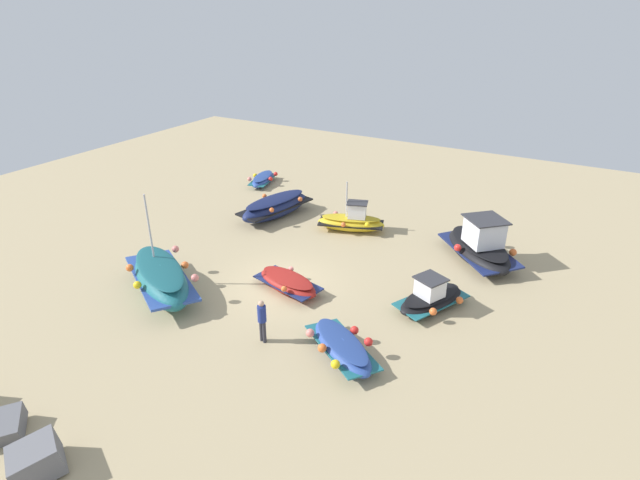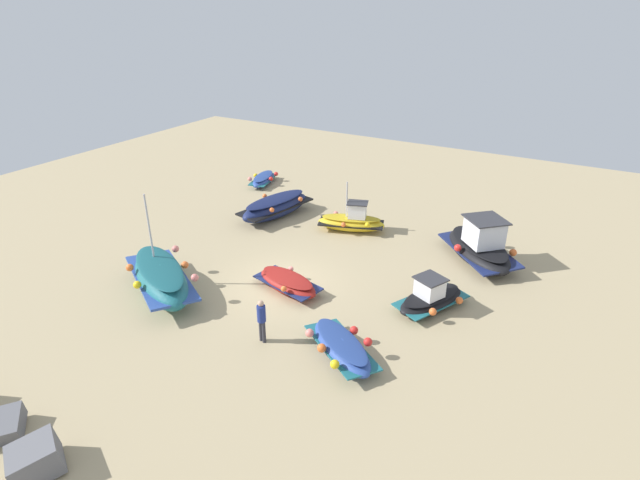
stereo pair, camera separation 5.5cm
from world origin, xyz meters
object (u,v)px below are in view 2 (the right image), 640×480
fishing_boat_4 (480,246)px  fishing_boat_7 (352,221)px  fishing_boat_5 (341,347)px  fishing_boat_0 (431,298)px  fishing_boat_2 (161,277)px  fishing_boat_6 (263,179)px  fishing_boat_1 (276,206)px  fishing_boat_3 (288,283)px  person_walking (262,318)px

fishing_boat_4 → fishing_boat_7: size_ratio=1.25×
fishing_boat_5 → fishing_boat_0: bearing=-77.0°
fishing_boat_2 → fishing_boat_6: 14.36m
fishing_boat_1 → fishing_boat_3: (-5.06, 6.50, -0.26)m
fishing_boat_2 → fishing_boat_4: (-11.00, -9.71, 0.02)m
fishing_boat_6 → person_walking: (-10.22, 14.29, 0.67)m
fishing_boat_0 → fishing_boat_3: 6.07m
fishing_boat_6 → fishing_boat_2: bearing=2.8°
fishing_boat_3 → fishing_boat_2: bearing=45.2°
fishing_boat_1 → fishing_boat_5: bearing=56.4°
fishing_boat_3 → fishing_boat_4: 9.43m
fishing_boat_2 → fishing_boat_7: 10.64m
fishing_boat_2 → fishing_boat_5: bearing=30.7°
person_walking → fishing_boat_2: bearing=-83.4°
fishing_boat_1 → fishing_boat_6: fishing_boat_1 is taller
person_walking → fishing_boat_7: bearing=-158.3°
fishing_boat_5 → fishing_boat_6: fishing_boat_5 is taller
fishing_boat_3 → fishing_boat_6: bearing=-37.0°
fishing_boat_7 → person_walking: (-1.58, 10.45, 0.47)m
fishing_boat_0 → fishing_boat_3: fishing_boat_0 is taller
fishing_boat_2 → fishing_boat_6: fishing_boat_2 is taller
fishing_boat_4 → fishing_boat_1: bearing=-131.9°
fishing_boat_2 → person_walking: (-5.73, 0.66, 0.28)m
fishing_boat_1 → fishing_boat_3: size_ratio=1.49×
fishing_boat_3 → fishing_boat_1: bearing=-39.0°
fishing_boat_1 → fishing_boat_6: 5.85m
fishing_boat_4 → fishing_boat_7: fishing_boat_7 is taller
fishing_boat_5 → fishing_boat_7: bearing=-31.6°
fishing_boat_0 → fishing_boat_6: bearing=-96.0°
fishing_boat_3 → fishing_boat_7: (0.39, -6.95, 0.18)m
fishing_boat_0 → fishing_boat_7: bearing=-104.7°
fishing_boat_5 → person_walking: (2.90, 0.68, 0.62)m
fishing_boat_0 → fishing_boat_5: (1.72, 4.55, -0.07)m
fishing_boat_5 → fishing_boat_4: bearing=-70.0°
fishing_boat_2 → fishing_boat_7: size_ratio=1.43×
fishing_boat_2 → fishing_boat_4: size_ratio=1.14×
fishing_boat_4 → person_walking: size_ratio=2.74×
person_walking → fishing_boat_0: bearing=151.6°
fishing_boat_2 → fishing_boat_6: bearing=138.7°
fishing_boat_0 → fishing_boat_7: size_ratio=0.92×
fishing_boat_3 → fishing_boat_6: size_ratio=1.06×
fishing_boat_3 → fishing_boat_6: (9.03, -10.79, -0.02)m
fishing_boat_1 → fishing_boat_6: (3.97, -4.29, -0.29)m
fishing_boat_7 → fishing_boat_4: bearing=-20.0°
fishing_boat_0 → fishing_boat_2: 11.32m
fishing_boat_7 → fishing_boat_6: bearing=136.8°
fishing_boat_0 → person_walking: person_walking is taller
fishing_boat_0 → fishing_boat_3: (5.82, 1.73, -0.10)m
fishing_boat_1 → fishing_boat_5: size_ratio=1.40×
fishing_boat_4 → fishing_boat_2: bearing=-92.2°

